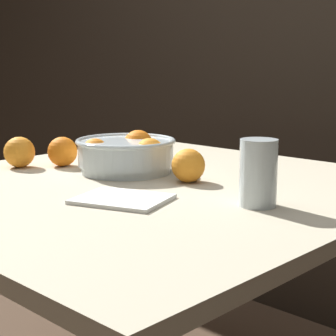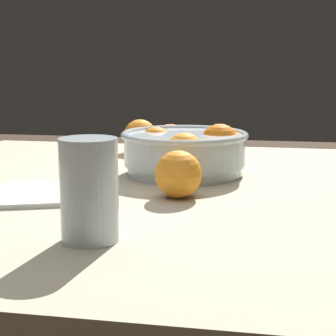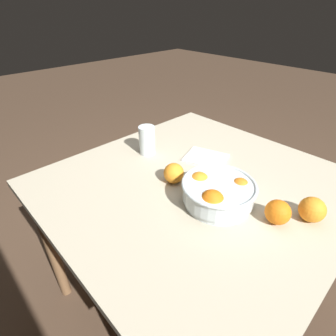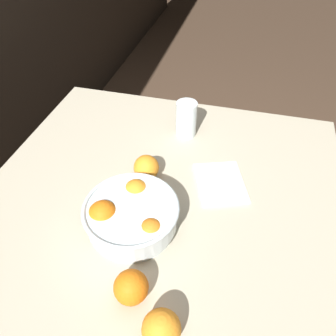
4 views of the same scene
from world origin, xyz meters
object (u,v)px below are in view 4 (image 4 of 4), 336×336
at_px(juice_glass, 186,121).
at_px(orange_loose_front, 131,287).
at_px(orange_loose_aside, 146,167).
at_px(fruit_bowl, 131,215).
at_px(orange_loose_near_bowl, 161,329).

xyz_separation_m(juice_glass, orange_loose_front, (-0.63, -0.01, -0.02)).
distance_m(orange_loose_front, orange_loose_aside, 0.39).
bearing_deg(orange_loose_front, juice_glass, 0.80).
bearing_deg(orange_loose_front, fruit_bowl, 19.07).
xyz_separation_m(fruit_bowl, orange_loose_aside, (0.20, 0.02, -0.01)).
bearing_deg(juice_glass, orange_loose_aside, 163.52).
bearing_deg(orange_loose_aside, juice_glass, -16.48).
height_order(juice_glass, orange_loose_front, juice_glass).
bearing_deg(fruit_bowl, juice_glass, -7.20).
bearing_deg(orange_loose_near_bowl, fruit_bowl, 30.91).
bearing_deg(juice_glass, orange_loose_front, -179.20).
bearing_deg(juice_glass, orange_loose_near_bowl, -172.03).
distance_m(fruit_bowl, orange_loose_near_bowl, 0.30).
xyz_separation_m(juice_glass, orange_loose_near_bowl, (-0.70, -0.10, -0.02)).
height_order(fruit_bowl, orange_loose_near_bowl, fruit_bowl).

